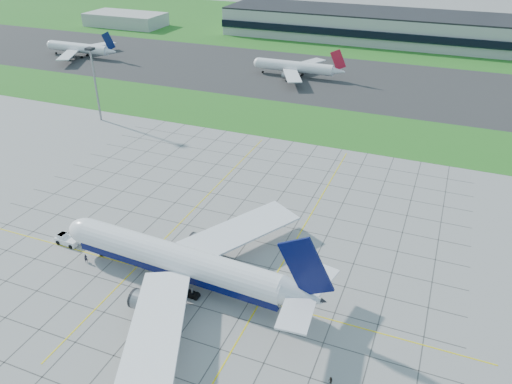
{
  "coord_description": "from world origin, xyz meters",
  "views": [
    {
      "loc": [
        44.54,
        -70.14,
        65.22
      ],
      "look_at": [
        5.84,
        25.5,
        7.0
      ],
      "focal_mm": 35.0,
      "sensor_mm": 36.0,
      "label": 1
    }
  ],
  "objects_px": {
    "light_mast": "(94,75)",
    "distant_jet_1": "(296,67)",
    "pushback_tug": "(67,240)",
    "crew_far": "(330,381)",
    "airliner": "(180,261)",
    "distant_jet_0": "(79,48)",
    "crew_near": "(86,258)"
  },
  "relations": [
    {
      "from": "crew_far",
      "to": "pushback_tug",
      "type": "bearing_deg",
      "value": -143.08
    },
    {
      "from": "airliner",
      "to": "crew_near",
      "type": "xyz_separation_m",
      "value": [
        -21.96,
        -1.97,
        -4.1
      ]
    },
    {
      "from": "crew_far",
      "to": "crew_near",
      "type": "bearing_deg",
      "value": -141.1
    },
    {
      "from": "light_mast",
      "to": "distant_jet_1",
      "type": "height_order",
      "value": "light_mast"
    },
    {
      "from": "distant_jet_1",
      "to": "airliner",
      "type": "bearing_deg",
      "value": -80.96
    },
    {
      "from": "light_mast",
      "to": "pushback_tug",
      "type": "bearing_deg",
      "value": -58.24
    },
    {
      "from": "crew_far",
      "to": "distant_jet_0",
      "type": "xyz_separation_m",
      "value": [
        -170.55,
        150.4,
        3.69
      ]
    },
    {
      "from": "crew_far",
      "to": "distant_jet_0",
      "type": "distance_m",
      "value": 227.43
    },
    {
      "from": "crew_near",
      "to": "distant_jet_0",
      "type": "distance_m",
      "value": 180.13
    },
    {
      "from": "airliner",
      "to": "distant_jet_0",
      "type": "distance_m",
      "value": 193.38
    },
    {
      "from": "light_mast",
      "to": "airliner",
      "type": "distance_m",
      "value": 98.83
    },
    {
      "from": "crew_near",
      "to": "crew_far",
      "type": "relative_size",
      "value": 1.22
    },
    {
      "from": "crew_near",
      "to": "crew_far",
      "type": "height_order",
      "value": "crew_near"
    },
    {
      "from": "light_mast",
      "to": "distant_jet_0",
      "type": "distance_m",
      "value": 95.96
    },
    {
      "from": "pushback_tug",
      "to": "distant_jet_1",
      "type": "height_order",
      "value": "distant_jet_1"
    },
    {
      "from": "crew_near",
      "to": "crew_far",
      "type": "distance_m",
      "value": 57.3
    },
    {
      "from": "light_mast",
      "to": "crew_far",
      "type": "height_order",
      "value": "light_mast"
    },
    {
      "from": "crew_far",
      "to": "distant_jet_1",
      "type": "height_order",
      "value": "distant_jet_1"
    },
    {
      "from": "light_mast",
      "to": "airliner",
      "type": "relative_size",
      "value": 0.43
    },
    {
      "from": "distant_jet_0",
      "to": "distant_jet_1",
      "type": "relative_size",
      "value": 1.0
    },
    {
      "from": "crew_near",
      "to": "distant_jet_0",
      "type": "relative_size",
      "value": 0.05
    },
    {
      "from": "light_mast",
      "to": "pushback_tug",
      "type": "height_order",
      "value": "light_mast"
    },
    {
      "from": "pushback_tug",
      "to": "distant_jet_0",
      "type": "distance_m",
      "value": 171.69
    },
    {
      "from": "pushback_tug",
      "to": "distant_jet_0",
      "type": "relative_size",
      "value": 0.19
    },
    {
      "from": "crew_far",
      "to": "distant_jet_0",
      "type": "height_order",
      "value": "distant_jet_0"
    },
    {
      "from": "airliner",
      "to": "crew_near",
      "type": "height_order",
      "value": "airliner"
    },
    {
      "from": "airliner",
      "to": "crew_far",
      "type": "bearing_deg",
      "value": -18.03
    },
    {
      "from": "pushback_tug",
      "to": "crew_far",
      "type": "bearing_deg",
      "value": -10.19
    },
    {
      "from": "airliner",
      "to": "distant_jet_0",
      "type": "xyz_separation_m",
      "value": [
        -136.34,
        137.14,
        -0.59
      ]
    },
    {
      "from": "crew_far",
      "to": "distant_jet_1",
      "type": "xyz_separation_m",
      "value": [
        -57.26,
        158.13,
        3.69
      ]
    },
    {
      "from": "crew_far",
      "to": "distant_jet_1",
      "type": "distance_m",
      "value": 168.22
    },
    {
      "from": "crew_far",
      "to": "light_mast",
      "type": "bearing_deg",
      "value": -167.31
    }
  ]
}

